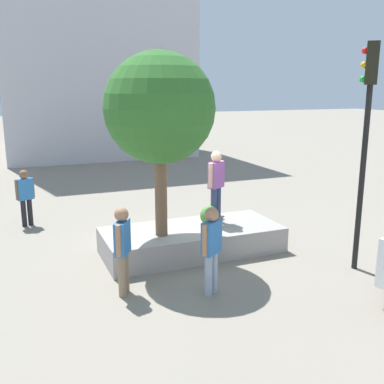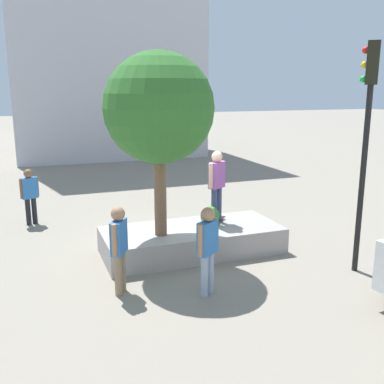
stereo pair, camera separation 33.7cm
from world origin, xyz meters
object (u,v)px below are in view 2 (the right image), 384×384
Objects in this scene: skateboard at (216,220)px; skateboarder at (217,181)px; bystander_watching at (208,245)px; passerby_with_bag at (119,244)px; traffic_light_median at (367,121)px; planter_ledge at (192,240)px; plaza_tree at (159,109)px; pedestrian_crossing at (30,193)px.

skateboard is 1.02m from skateboarder.
bystander_watching is 1.70m from passerby_with_bag.
traffic_light_median is 5.61m from passerby_with_bag.
planter_ledge is at bearing -142.31° from passerby_with_bag.
skateboard is at bearing -117.06° from bystander_watching.
bystander_watching is at bearing 99.01° from plaza_tree.
passerby_with_bag reaches higher than planter_ledge.
bystander_watching is (1.26, 2.47, -0.69)m from skateboarder.
planter_ledge is 2.61× the size of pedestrian_crossing.
passerby_with_bag is at bearing 48.41° from plaza_tree.
skateboarder is at bearing -117.06° from bystander_watching.
passerby_with_bag is at bearing 32.87° from skateboard.
bystander_watching is 1.00× the size of passerby_with_bag.
traffic_light_median reaches higher than skateboarder.
passerby_with_bag is (-1.53, 5.46, 0.06)m from pedestrian_crossing.
traffic_light_median is (-3.83, 2.11, -0.20)m from plaza_tree.
skateboard is at bearing -147.13° from passerby_with_bag.
plaza_tree is 4.37m from traffic_light_median.
skateboard is 3.40m from passerby_with_bag.
plaza_tree is at bearing -80.99° from bystander_watching.
plaza_tree reaches higher than passerby_with_bag.
pedestrian_crossing is 6.84m from bystander_watching.
skateboarder reaches higher than passerby_with_bag.
plaza_tree is at bearing 14.87° from skateboarder.
traffic_light_median is at bearing 142.04° from planter_ledge.
bystander_watching is (3.50, -0.06, -2.28)m from traffic_light_median.
plaza_tree is 5.53m from pedestrian_crossing.
plaza_tree reaches higher than bystander_watching.
pedestrian_crossing reaches higher than skateboard.
passerby_with_bag is at bearing 37.69° from planter_ledge.
skateboarder reaches higher than pedestrian_crossing.
plaza_tree reaches higher than pedestrian_crossing.
pedestrian_crossing is 5.67m from passerby_with_bag.
skateboard is (-1.59, -0.42, -2.82)m from plaza_tree.
plaza_tree reaches higher than planter_ledge.
planter_ledge is 1.05× the size of plaza_tree.
passerby_with_bag is at bearing -21.77° from bystander_watching.
traffic_light_median is at bearing 131.55° from skateboard.
planter_ledge is 5.32m from pedestrian_crossing.
skateboarder is 5.73m from pedestrian_crossing.
traffic_light_median is 2.77× the size of bystander_watching.
traffic_light_median is at bearing 131.55° from skateboarder.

